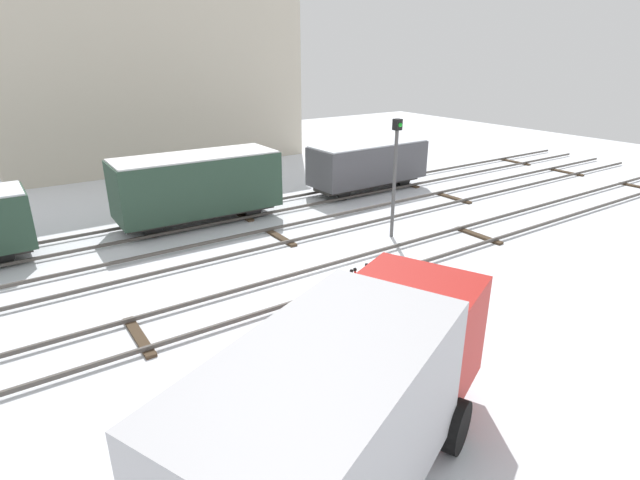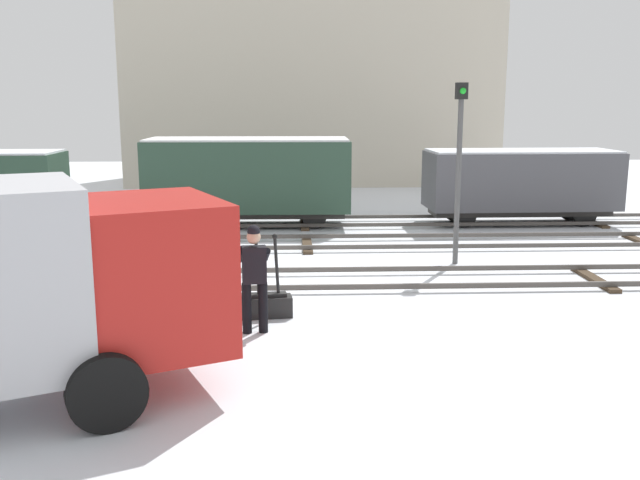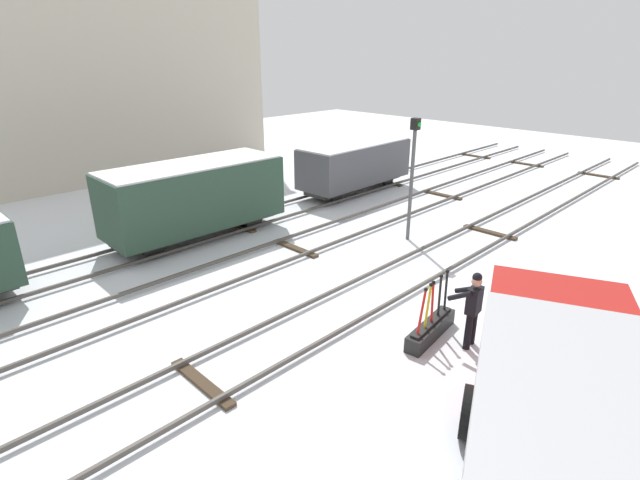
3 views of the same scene
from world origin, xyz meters
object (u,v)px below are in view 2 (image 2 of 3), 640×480
object	(u,v)px
freight_car_mid_siding	(520,181)
freight_car_near_switch	(248,176)
switch_lever_frame	(240,304)
rail_worker	(254,272)
signal_post	(459,156)

from	to	relation	value
freight_car_mid_siding	freight_car_near_switch	size ratio (longest dim) A/B	0.95
switch_lever_frame	freight_car_mid_siding	bearing A→B (deg)	42.41
rail_worker	freight_car_mid_siding	bearing A→B (deg)	45.76
switch_lever_frame	freight_car_mid_siding	world-z (taller)	freight_car_mid_siding
rail_worker	freight_car_mid_siding	world-z (taller)	freight_car_mid_siding
rail_worker	freight_car_mid_siding	distance (m)	12.41
rail_worker	signal_post	size ratio (longest dim) A/B	0.43
rail_worker	freight_car_near_switch	size ratio (longest dim) A/B	0.30
freight_car_mid_siding	rail_worker	bearing A→B (deg)	-128.58
switch_lever_frame	signal_post	world-z (taller)	signal_post
switch_lever_frame	freight_car_mid_siding	size ratio (longest dim) A/B	0.32
switch_lever_frame	rail_worker	world-z (taller)	rail_worker
switch_lever_frame	signal_post	size ratio (longest dim) A/B	0.45
rail_worker	signal_post	xyz separation A→B (m)	(4.36, 4.69, 1.47)
switch_lever_frame	rail_worker	distance (m)	1.11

